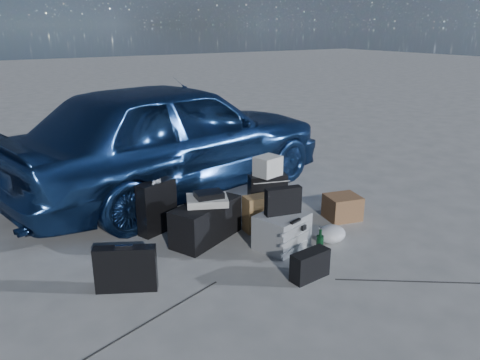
% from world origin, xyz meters
% --- Properties ---
extents(ground, '(60.00, 60.00, 0.00)m').
position_xyz_m(ground, '(0.00, 0.00, 0.00)').
color(ground, '#AAA9A5').
rests_on(ground, ground).
extents(car, '(4.66, 2.66, 1.49)m').
position_xyz_m(car, '(0.01, 2.10, 0.75)').
color(car, navy).
rests_on(car, ground).
extents(pelican_case, '(0.57, 0.51, 0.35)m').
position_xyz_m(pelican_case, '(0.23, 0.02, 0.17)').
color(pelican_case, gray).
rests_on(pelican_case, ground).
extents(laptop_bag, '(0.37, 0.17, 0.27)m').
position_xyz_m(laptop_bag, '(0.24, 0.03, 0.48)').
color(laptop_bag, black).
rests_on(laptop_bag, pelican_case).
extents(briefcase, '(0.50, 0.33, 0.39)m').
position_xyz_m(briefcase, '(-1.35, 0.06, 0.20)').
color(briefcase, black).
rests_on(briefcase, ground).
extents(suitcase_left, '(0.46, 0.29, 0.57)m').
position_xyz_m(suitcase_left, '(-0.67, 1.02, 0.28)').
color(suitcase_left, black).
rests_on(suitcase_left, ground).
extents(suitcase_right, '(0.46, 0.27, 0.52)m').
position_xyz_m(suitcase_right, '(0.53, 0.71, 0.26)').
color(suitcase_right, black).
rests_on(suitcase_right, ground).
extents(white_carton, '(0.32, 0.27, 0.22)m').
position_xyz_m(white_carton, '(0.53, 0.70, 0.63)').
color(white_carton, silver).
rests_on(white_carton, suitcase_right).
extents(duffel_bag, '(0.86, 0.64, 0.40)m').
position_xyz_m(duffel_bag, '(-0.33, 0.57, 0.20)').
color(duffel_bag, black).
rests_on(duffel_bag, ground).
extents(flat_box_white, '(0.50, 0.44, 0.07)m').
position_xyz_m(flat_box_white, '(-0.32, 0.56, 0.43)').
color(flat_box_white, silver).
rests_on(flat_box_white, duffel_bag).
extents(flat_box_black, '(0.30, 0.24, 0.06)m').
position_xyz_m(flat_box_black, '(-0.30, 0.54, 0.50)').
color(flat_box_black, black).
rests_on(flat_box_black, flat_box_white).
extents(kraft_bag, '(0.31, 0.20, 0.39)m').
position_xyz_m(kraft_bag, '(0.25, 0.48, 0.20)').
color(kraft_bag, '#966A41').
rests_on(kraft_bag, ground).
extents(cardboard_box, '(0.43, 0.40, 0.28)m').
position_xyz_m(cardboard_box, '(1.25, 0.24, 0.14)').
color(cardboard_box, olive).
rests_on(cardboard_box, ground).
extents(plastic_bag, '(0.37, 0.33, 0.17)m').
position_xyz_m(plastic_bag, '(0.73, -0.16, 0.09)').
color(plastic_bag, silver).
rests_on(plastic_bag, ground).
extents(messenger_bag, '(0.38, 0.17, 0.26)m').
position_xyz_m(messenger_bag, '(0.07, -0.60, 0.13)').
color(messenger_bag, black).
rests_on(messenger_bag, ground).
extents(green_bottle, '(0.09, 0.09, 0.28)m').
position_xyz_m(green_bottle, '(0.43, -0.32, 0.14)').
color(green_bottle, black).
rests_on(green_bottle, ground).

